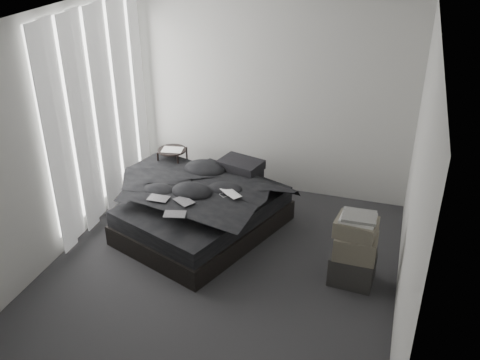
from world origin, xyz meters
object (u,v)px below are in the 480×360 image
(box_lower, at_px, (352,268))
(bed, at_px, (204,222))
(side_stand, at_px, (174,173))
(laptop, at_px, (227,189))

(box_lower, bearing_deg, bed, 166.66)
(bed, distance_m, side_stand, 0.98)
(bed, bearing_deg, laptop, 7.50)
(laptop, xyz_separation_m, box_lower, (1.46, -0.35, -0.50))
(laptop, height_order, side_stand, laptop)
(bed, relative_size, box_lower, 4.12)
(side_stand, xyz_separation_m, box_lower, (2.46, -1.10, -0.17))
(laptop, distance_m, side_stand, 1.30)
(laptop, xyz_separation_m, side_stand, (-1.00, 0.75, -0.33))
(bed, distance_m, laptop, 0.63)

